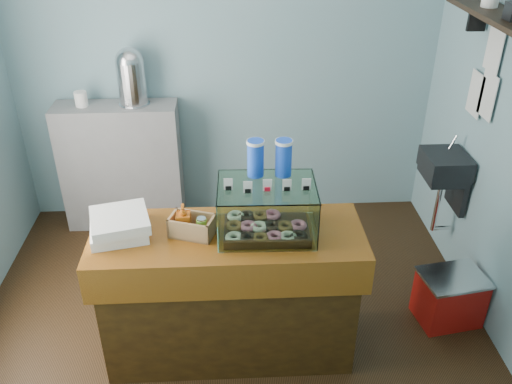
{
  "coord_description": "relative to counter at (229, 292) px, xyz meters",
  "views": [
    {
      "loc": [
        0.03,
        -2.85,
        2.7
      ],
      "look_at": [
        0.17,
        -0.15,
        1.12
      ],
      "focal_mm": 38.0,
      "sensor_mm": 36.0,
      "label": 1
    }
  ],
  "objects": [
    {
      "name": "coffee_urn",
      "position": [
        -0.74,
        1.59,
        0.88
      ],
      "size": [
        0.25,
        0.25,
        0.46
      ],
      "color": "silver",
      "rests_on": "back_shelf"
    },
    {
      "name": "display_case",
      "position": [
        0.23,
        0.04,
        0.61
      ],
      "size": [
        0.57,
        0.42,
        0.52
      ],
      "rotation": [
        0.0,
        0.0,
        -0.03
      ],
      "color": "#311C0E",
      "rests_on": "counter"
    },
    {
      "name": "red_cooler",
      "position": [
        1.51,
        0.18,
        -0.27
      ],
      "size": [
        0.47,
        0.39,
        0.37
      ],
      "rotation": [
        0.0,
        0.0,
        0.17
      ],
      "color": "#B2130E",
      "rests_on": "ground"
    },
    {
      "name": "counter",
      "position": [
        0.0,
        0.0,
        0.0
      ],
      "size": [
        1.6,
        0.6,
        0.9
      ],
      "color": "#432A0D",
      "rests_on": "ground"
    },
    {
      "name": "pastry_boxes",
      "position": [
        -0.62,
        0.04,
        0.51
      ],
      "size": [
        0.39,
        0.39,
        0.13
      ],
      "rotation": [
        0.0,
        0.0,
        0.2
      ],
      "color": "white",
      "rests_on": "counter"
    },
    {
      "name": "room_shell",
      "position": [
        0.03,
        0.26,
        1.25
      ],
      "size": [
        3.54,
        3.04,
        2.82
      ],
      "color": "#75A0AB",
      "rests_on": "ground"
    },
    {
      "name": "ground",
      "position": [
        0.0,
        0.25,
        -0.46
      ],
      "size": [
        3.5,
        3.5,
        0.0
      ],
      "primitive_type": "plane",
      "color": "black",
      "rests_on": "ground"
    },
    {
      "name": "condiment_crate",
      "position": [
        -0.21,
        0.01,
        0.51
      ],
      "size": [
        0.28,
        0.22,
        0.19
      ],
      "rotation": [
        0.0,
        0.0,
        -0.32
      ],
      "color": "tan",
      "rests_on": "counter"
    },
    {
      "name": "back_shelf",
      "position": [
        -0.9,
        1.57,
        0.09
      ],
      "size": [
        1.0,
        0.32,
        1.1
      ],
      "primitive_type": "cube",
      "color": "gray",
      "rests_on": "ground"
    }
  ]
}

